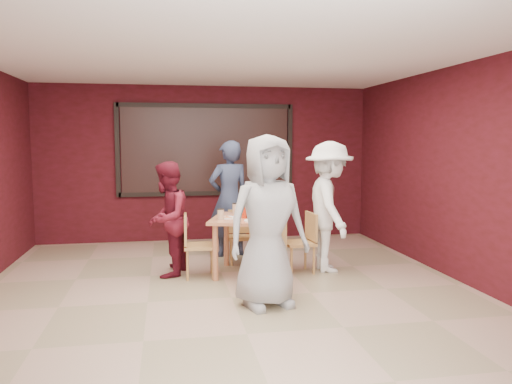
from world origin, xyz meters
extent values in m
plane|color=tan|center=(0.00, 0.00, 0.00)|extent=(7.00, 7.00, 0.00)
cube|color=black|center=(0.00, 3.45, 1.65)|extent=(3.00, 0.02, 1.50)
cube|color=#DD885A|center=(0.38, 0.99, 0.76)|extent=(1.24, 1.24, 0.04)
cylinder|color=#DD885A|center=(0.12, 1.49, 0.37)|extent=(0.07, 0.07, 0.74)
cylinder|color=#DD885A|center=(0.88, 1.25, 0.37)|extent=(0.07, 0.07, 0.74)
cylinder|color=#DD885A|center=(-0.12, 0.73, 0.37)|extent=(0.07, 0.07, 0.74)
cylinder|color=#DD885A|center=(0.64, 0.50, 0.37)|extent=(0.07, 0.07, 0.74)
cylinder|color=white|center=(0.38, 0.68, 0.79)|extent=(0.25, 0.25, 0.01)
cone|color=#C07643|center=(0.38, 0.68, 0.80)|extent=(0.23, 0.23, 0.02)
cylinder|color=beige|center=(0.52, 0.58, 0.85)|extent=(0.09, 0.09, 0.14)
cylinder|color=black|center=(0.52, 0.58, 0.93)|extent=(0.09, 0.09, 0.01)
cylinder|color=white|center=(0.38, 1.30, 0.79)|extent=(0.25, 0.25, 0.01)
cone|color=#C07643|center=(0.38, 1.30, 0.80)|extent=(0.23, 0.23, 0.02)
cylinder|color=beige|center=(0.24, 1.40, 0.85)|extent=(0.09, 0.09, 0.14)
cylinder|color=black|center=(0.24, 1.40, 0.93)|extent=(0.09, 0.09, 0.01)
cylinder|color=white|center=(0.07, 0.99, 0.79)|extent=(0.25, 0.25, 0.01)
cone|color=#C07643|center=(0.07, 0.99, 0.80)|extent=(0.23, 0.23, 0.02)
cylinder|color=beige|center=(-0.03, 0.86, 0.85)|extent=(0.09, 0.09, 0.14)
cylinder|color=black|center=(-0.03, 0.86, 0.93)|extent=(0.09, 0.09, 0.01)
cylinder|color=white|center=(0.69, 0.99, 0.79)|extent=(0.25, 0.25, 0.01)
cone|color=#C07643|center=(0.69, 0.99, 0.80)|extent=(0.23, 0.23, 0.02)
cylinder|color=beige|center=(0.79, 1.13, 0.85)|extent=(0.09, 0.09, 0.14)
cylinder|color=black|center=(0.79, 1.13, 0.93)|extent=(0.09, 0.09, 0.01)
cylinder|color=white|center=(0.46, 0.96, 0.83)|extent=(0.06, 0.06, 0.10)
cylinder|color=white|center=(0.40, 0.91, 0.82)|extent=(0.05, 0.05, 0.08)
cylinder|color=red|center=(0.30, 0.94, 0.85)|extent=(0.07, 0.07, 0.15)
cube|color=black|center=(0.37, 0.99, 0.84)|extent=(0.14, 0.10, 0.12)
cube|color=tan|center=(0.46, 0.22, 0.45)|extent=(0.48, 0.48, 0.04)
cylinder|color=tan|center=(0.66, 0.38, 0.21)|extent=(0.04, 0.04, 0.43)
cylinder|color=tan|center=(0.30, 0.41, 0.21)|extent=(0.04, 0.04, 0.43)
cylinder|color=tan|center=(0.62, 0.02, 0.21)|extent=(0.04, 0.04, 0.43)
cylinder|color=tan|center=(0.26, 0.06, 0.21)|extent=(0.04, 0.04, 0.43)
cube|color=tan|center=(0.44, 0.02, 0.70)|extent=(0.44, 0.08, 0.42)
cube|color=tan|center=(0.36, 1.60, 0.39)|extent=(0.41, 0.41, 0.04)
cylinder|color=tan|center=(0.19, 1.47, 0.18)|extent=(0.03, 0.03, 0.37)
cylinder|color=tan|center=(0.50, 1.44, 0.18)|extent=(0.03, 0.03, 0.37)
cylinder|color=tan|center=(0.22, 1.77, 0.18)|extent=(0.03, 0.03, 0.37)
cylinder|color=tan|center=(0.52, 1.74, 0.18)|extent=(0.03, 0.03, 0.37)
cube|color=tan|center=(0.37, 1.77, 0.60)|extent=(0.38, 0.07, 0.36)
cube|color=tan|center=(-0.30, 0.95, 0.42)|extent=(0.43, 0.43, 0.04)
cylinder|color=tan|center=(-0.14, 0.78, 0.20)|extent=(0.04, 0.04, 0.40)
cylinder|color=tan|center=(-0.13, 1.11, 0.20)|extent=(0.04, 0.04, 0.40)
cylinder|color=tan|center=(-0.47, 0.79, 0.20)|extent=(0.04, 0.04, 0.40)
cylinder|color=tan|center=(-0.46, 1.12, 0.20)|extent=(0.04, 0.04, 0.40)
cube|color=tan|center=(-0.49, 0.96, 0.65)|extent=(0.05, 0.41, 0.39)
cube|color=tan|center=(1.06, 0.94, 0.41)|extent=(0.43, 0.43, 0.04)
cylinder|color=tan|center=(0.88, 1.08, 0.20)|extent=(0.03, 0.03, 0.39)
cylinder|color=tan|center=(0.91, 0.76, 0.20)|extent=(0.03, 0.03, 0.39)
cylinder|color=tan|center=(1.21, 1.11, 0.20)|extent=(0.03, 0.03, 0.39)
cylinder|color=tan|center=(1.24, 0.79, 0.20)|extent=(0.03, 0.03, 0.39)
cube|color=tan|center=(1.24, 0.95, 0.64)|extent=(0.07, 0.40, 0.38)
imported|color=#9D9D9D|center=(0.35, -0.35, 0.95)|extent=(1.04, 0.81, 1.89)
imported|color=#2F3853|center=(0.25, 2.13, 0.91)|extent=(0.74, 0.57, 1.82)
imported|color=maroon|center=(-0.72, 1.11, 0.77)|extent=(0.78, 0.89, 1.55)
imported|color=white|center=(1.50, 0.96, 0.91)|extent=(0.74, 1.21, 1.81)
camera|label=1|loc=(-0.73, -5.62, 1.83)|focal=35.00mm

